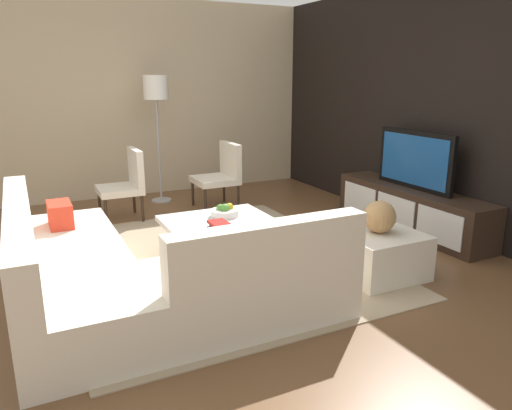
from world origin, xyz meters
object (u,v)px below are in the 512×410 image
object	(u,v)px
television	(415,160)
accent_chair_near	(127,180)
book_stack	(219,226)
ottoman	(377,254)
sectional_couch	(131,274)
fruit_bowl	(225,212)
accent_chair_far	(222,172)
decorative_ball	(380,217)
coffee_table	(223,240)
media_console	(410,209)
floor_lamp	(156,95)

from	to	relation	value
television	accent_chair_near	world-z (taller)	television
book_stack	ottoman	bearing A→B (deg)	59.08
sectional_couch	fruit_bowl	distance (m)	1.38
accent_chair_far	accent_chair_near	bearing A→B (deg)	-81.41
accent_chair_near	decorative_ball	bearing A→B (deg)	23.64
fruit_bowl	book_stack	bearing A→B (deg)	-29.17
coffee_table	ottoman	distance (m)	1.45
ottoman	book_stack	bearing A→B (deg)	-120.92
media_console	floor_lamp	distance (m)	3.62
decorative_ball	television	bearing A→B (deg)	125.35
floor_lamp	book_stack	xyz separation A→B (m)	(2.71, -0.21, -1.06)
coffee_table	accent_chair_near	size ratio (longest dim) A/B	1.19
accent_chair_far	decorative_ball	distance (m)	2.80
media_console	fruit_bowl	distance (m)	2.22
media_console	sectional_couch	distance (m)	3.35
floor_lamp	accent_chair_far	world-z (taller)	floor_lamp
sectional_couch	accent_chair_near	bearing A→B (deg)	168.47
television	sectional_couch	distance (m)	3.39
accent_chair_far	book_stack	bearing A→B (deg)	-14.84
floor_lamp	ottoman	size ratio (longest dim) A/B	2.49
television	coffee_table	size ratio (longest dim) A/B	1.06
sectional_couch	book_stack	distance (m)	0.99
floor_lamp	ottoman	xyz separation A→B (m)	(3.44, 1.01, -1.28)
television	fruit_bowl	world-z (taller)	television
accent_chair_near	fruit_bowl	xyz separation A→B (m)	(1.63, 0.62, -0.06)
ottoman	fruit_bowl	size ratio (longest dim) A/B	2.50
accent_chair_near	coffee_table	bearing A→B (deg)	9.26
accent_chair_near	decorative_ball	world-z (taller)	accent_chair_near
accent_chair_far	book_stack	xyz separation A→B (m)	(2.04, -0.87, -0.06)
accent_chair_near	fruit_bowl	distance (m)	1.75
decorative_ball	book_stack	size ratio (longest dim) A/B	1.26
television	coffee_table	distance (m)	2.38
television	accent_chair_near	xyz separation A→B (m)	(-1.91, -2.81, -0.33)
media_console	coffee_table	world-z (taller)	media_console
coffee_table	floor_lamp	distance (m)	2.80
television	floor_lamp	world-z (taller)	floor_lamp
media_console	fruit_bowl	xyz separation A→B (m)	(-0.28, -2.20, 0.18)
sectional_couch	fruit_bowl	size ratio (longest dim) A/B	8.92
sectional_couch	fruit_bowl	xyz separation A→B (m)	(-0.80, 1.11, 0.15)
television	sectional_couch	size ratio (longest dim) A/B	0.44
sectional_couch	floor_lamp	xyz separation A→B (m)	(-3.10, 1.10, 1.20)
ottoman	decorative_ball	bearing A→B (deg)	0.00
media_console	accent_chair_near	bearing A→B (deg)	-124.22
media_console	television	distance (m)	0.57
accent_chair_near	ottoman	size ratio (longest dim) A/B	1.24
media_console	decorative_ball	bearing A→B (deg)	-54.63
accent_chair_near	accent_chair_far	bearing A→B (deg)	83.74
floor_lamp	ottoman	world-z (taller)	floor_lamp
sectional_couch	decorative_ball	distance (m)	2.15
sectional_couch	ottoman	xyz separation A→B (m)	(0.33, 2.11, -0.08)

